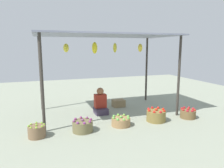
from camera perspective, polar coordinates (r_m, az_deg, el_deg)
name	(u,v)px	position (r m, az deg, el deg)	size (l,w,h in m)	color
ground_plane	(107,112)	(6.52, -1.42, -7.55)	(14.00, 14.00, 0.00)	gray
market_stall_structure	(106,40)	(6.22, -1.55, 11.67)	(3.97, 2.20, 2.31)	#38332D
vendor_person	(100,104)	(6.32, -3.11, -5.31)	(0.36, 0.44, 0.78)	#3C3248
basket_limes	(37,131)	(5.04, -19.55, -11.89)	(0.38, 0.38, 0.30)	brown
basket_purple_onions	(83,126)	(5.11, -7.88, -11.12)	(0.48, 0.48, 0.31)	brown
basket_green_apples	(121,121)	(5.43, 2.41, -10.02)	(0.47, 0.47, 0.26)	#9A754A
basket_red_tomatoes	(156,116)	(5.84, 11.75, -8.30)	(0.51, 0.51, 0.35)	olive
basket_red_apples	(188,114)	(6.34, 19.71, -7.49)	(0.42, 0.42, 0.29)	brown
wooden_crate_near_vendor	(118,103)	(7.08, 1.75, -5.15)	(0.39, 0.31, 0.23)	#86724F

